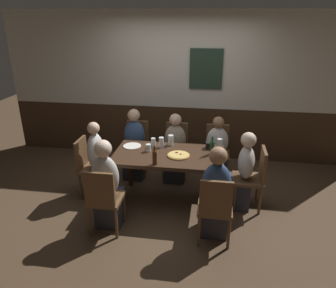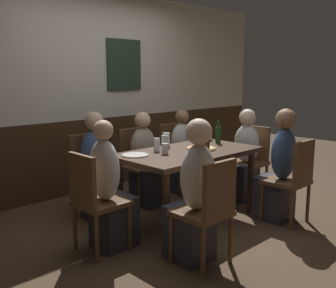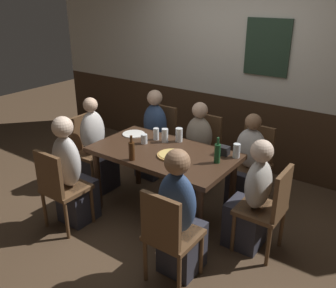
% 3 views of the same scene
% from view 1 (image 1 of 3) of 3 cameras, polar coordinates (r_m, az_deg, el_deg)
% --- Properties ---
extents(ground_plane, '(12.00, 12.00, 0.00)m').
position_cam_1_polar(ground_plane, '(4.79, 0.09, -9.84)').
color(ground_plane, '#4C3826').
extents(wall_back, '(6.40, 0.13, 2.60)m').
position_cam_1_polar(wall_back, '(5.83, 2.54, 9.91)').
color(wall_back, '#3D2819').
rests_on(wall_back, ground_plane).
extents(dining_table, '(1.51, 0.85, 0.74)m').
position_cam_1_polar(dining_table, '(4.48, 0.09, -2.78)').
color(dining_table, '#382316').
rests_on(dining_table, ground_plane).
extents(chair_left_near, '(0.40, 0.40, 0.88)m').
position_cam_1_polar(chair_left_near, '(3.99, -11.33, -9.21)').
color(chair_left_near, brown).
rests_on(chair_left_near, ground_plane).
extents(chair_left_far, '(0.40, 0.40, 0.88)m').
position_cam_1_polar(chair_left_far, '(5.42, -5.54, -0.08)').
color(chair_left_far, brown).
rests_on(chair_left_far, ground_plane).
extents(chair_right_near, '(0.40, 0.40, 0.88)m').
position_cam_1_polar(chair_right_near, '(3.78, 8.32, -10.85)').
color(chair_right_near, brown).
rests_on(chair_right_near, ground_plane).
extents(chair_right_far, '(0.40, 0.40, 0.88)m').
position_cam_1_polar(chair_right_far, '(5.28, 8.58, -0.89)').
color(chair_right_far, brown).
rests_on(chair_right_far, ground_plane).
extents(chair_head_east, '(0.40, 0.40, 0.88)m').
position_cam_1_polar(chair_head_east, '(4.55, 14.88, -5.37)').
color(chair_head_east, brown).
rests_on(chair_head_east, ground_plane).
extents(chair_head_west, '(0.40, 0.40, 0.88)m').
position_cam_1_polar(chair_head_west, '(4.84, -13.74, -3.48)').
color(chair_head_west, brown).
rests_on(chair_head_west, ground_plane).
extents(chair_mid_far, '(0.40, 0.40, 0.88)m').
position_cam_1_polar(chair_mid_far, '(5.31, 1.42, -0.48)').
color(chair_mid_far, brown).
rests_on(chair_mid_far, ground_plane).
extents(person_left_near, '(0.34, 0.37, 1.19)m').
position_cam_1_polar(person_left_near, '(4.11, -10.60, -7.96)').
color(person_left_near, '#2D2D38').
rests_on(person_left_near, ground_plane).
extents(person_left_far, '(0.34, 0.37, 1.14)m').
position_cam_1_polar(person_left_far, '(5.28, -5.95, -0.89)').
color(person_left_far, '#2D2D38').
rests_on(person_left_far, ground_plane).
extents(person_right_near, '(0.34, 0.37, 1.18)m').
position_cam_1_polar(person_right_near, '(3.91, 8.36, -9.50)').
color(person_right_near, '#2D2D38').
rests_on(person_right_near, ground_plane).
extents(person_right_far, '(0.34, 0.37, 1.08)m').
position_cam_1_polar(person_right_far, '(5.14, 8.53, -2.09)').
color(person_right_far, '#2D2D38').
rests_on(person_right_far, ground_plane).
extents(person_head_east, '(0.37, 0.34, 1.11)m').
position_cam_1_polar(person_head_east, '(4.54, 12.79, -5.58)').
color(person_head_east, '#2D2D38').
rests_on(person_head_east, ground_plane).
extents(person_head_west, '(0.37, 0.34, 1.14)m').
position_cam_1_polar(person_head_west, '(4.80, -11.91, -3.83)').
color(person_head_west, '#2D2D38').
rests_on(person_head_west, ground_plane).
extents(person_mid_far, '(0.34, 0.37, 1.09)m').
position_cam_1_polar(person_mid_far, '(5.17, 1.19, -1.58)').
color(person_mid_far, '#2D2D38').
rests_on(person_mid_far, ground_plane).
extents(pizza, '(0.30, 0.30, 0.03)m').
position_cam_1_polar(pizza, '(4.38, 1.87, -1.98)').
color(pizza, tan).
rests_on(pizza, dining_table).
extents(highball_clear, '(0.07, 0.07, 0.15)m').
position_cam_1_polar(highball_clear, '(4.63, -1.16, 0.23)').
color(highball_clear, silver).
rests_on(highball_clear, dining_table).
extents(pint_glass_pale, '(0.07, 0.07, 0.15)m').
position_cam_1_polar(pint_glass_pale, '(4.65, 9.04, -0.01)').
color(pint_glass_pale, silver).
rests_on(pint_glass_pale, dining_table).
extents(pint_glass_stout, '(0.08, 0.08, 0.15)m').
position_cam_1_polar(pint_glass_stout, '(4.71, 0.48, 0.55)').
color(pint_glass_stout, silver).
rests_on(pint_glass_stout, dining_table).
extents(tumbler_short, '(0.07, 0.07, 0.10)m').
position_cam_1_polar(tumbler_short, '(4.52, -3.49, -0.76)').
color(tumbler_short, silver).
rests_on(tumbler_short, dining_table).
extents(pint_glass_amber, '(0.06, 0.06, 0.14)m').
position_cam_1_polar(pint_glass_amber, '(4.65, -2.60, 0.16)').
color(pint_glass_amber, silver).
rests_on(pint_glass_amber, dining_table).
extents(beer_bottle_green, '(0.06, 0.06, 0.26)m').
position_cam_1_polar(beer_bottle_green, '(4.44, 7.77, -0.57)').
color(beer_bottle_green, '#194723').
rests_on(beer_bottle_green, dining_table).
extents(beer_bottle_brown, '(0.06, 0.06, 0.26)m').
position_cam_1_polar(beer_bottle_brown, '(4.11, -2.36, -2.33)').
color(beer_bottle_brown, '#42230F').
rests_on(beer_bottle_brown, dining_table).
extents(plate_white_large, '(0.26, 0.26, 0.01)m').
position_cam_1_polar(plate_white_large, '(4.72, -6.34, -0.35)').
color(plate_white_large, white).
rests_on(plate_white_large, dining_table).
extents(condiment_caddy, '(0.11, 0.09, 0.09)m').
position_cam_1_polar(condiment_caddy, '(4.65, 7.35, -0.23)').
color(condiment_caddy, black).
rests_on(condiment_caddy, dining_table).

